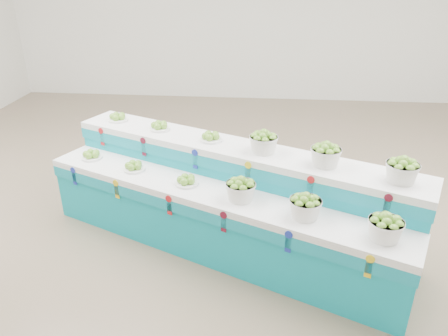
{
  "coord_description": "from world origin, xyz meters",
  "views": [
    {
      "loc": [
        0.34,
        -4.28,
        2.73
      ],
      "look_at": [
        -0.02,
        -0.43,
        0.87
      ],
      "focal_mm": 34.59,
      "sensor_mm": 36.0,
      "label": 1
    }
  ],
  "objects": [
    {
      "name": "basket_lower_mid",
      "position": [
        0.74,
        -1.03,
        0.83
      ],
      "size": [
        0.37,
        0.37,
        0.21
      ],
      "primitive_type": null,
      "rotation": [
        0.0,
        0.0,
        -0.42
      ],
      "color": "silver",
      "rests_on": "display_stand"
    },
    {
      "name": "basket_lower_left",
      "position": [
        0.17,
        -0.77,
        0.83
      ],
      "size": [
        0.37,
        0.37,
        0.21
      ],
      "primitive_type": null,
      "rotation": [
        0.0,
        0.0,
        -0.42
      ],
      "color": "silver",
      "rests_on": "display_stand"
    },
    {
      "name": "ground",
      "position": [
        0.0,
        0.0,
        0.0
      ],
      "size": [
        10.0,
        10.0,
        0.0
      ],
      "primitive_type": "plane",
      "color": "#74664E",
      "rests_on": "ground"
    },
    {
      "name": "back_wall",
      "position": [
        0.0,
        5.0,
        2.0
      ],
      "size": [
        10.0,
        0.0,
        10.0
      ],
      "primitive_type": "plane",
      "rotation": [
        1.57,
        0.0,
        0.0
      ],
      "color": "silver",
      "rests_on": "ground"
    },
    {
      "name": "plate_upper_mid",
      "position": [
        -0.8,
        0.18,
        1.07
      ],
      "size": [
        0.31,
        0.31,
        0.1
      ],
      "primitive_type": "cylinder",
      "rotation": [
        0.0,
        0.0,
        -0.42
      ],
      "color": "white",
      "rests_on": "display_stand"
    },
    {
      "name": "basket_upper_right",
      "position": [
        1.54,
        -0.86,
        1.13
      ],
      "size": [
        0.37,
        0.37,
        0.21
      ],
      "primitive_type": null,
      "rotation": [
        0.0,
        0.0,
        -0.42
      ],
      "color": "silver",
      "rests_on": "display_stand"
    },
    {
      "name": "plate_upper_right",
      "position": [
        -0.19,
        -0.09,
        1.07
      ],
      "size": [
        0.31,
        0.31,
        0.1
      ],
      "primitive_type": "cylinder",
      "rotation": [
        0.0,
        0.0,
        -0.42
      ],
      "color": "white",
      "rests_on": "display_stand"
    },
    {
      "name": "plate_lower_left",
      "position": [
        -1.56,
        -0.0,
        0.77
      ],
      "size": [
        0.31,
        0.31,
        0.1
      ],
      "primitive_type": "cylinder",
      "rotation": [
        0.0,
        0.0,
        -0.42
      ],
      "color": "white",
      "rests_on": "display_stand"
    },
    {
      "name": "plate_upper_left",
      "position": [
        -1.36,
        0.43,
        1.07
      ],
      "size": [
        0.31,
        0.31,
        0.1
      ],
      "primitive_type": "cylinder",
      "rotation": [
        0.0,
        0.0,
        -0.42
      ],
      "color": "white",
      "rests_on": "display_stand"
    },
    {
      "name": "display_stand",
      "position": [
        -0.02,
        -0.43,
        0.51
      ],
      "size": [
        3.95,
        2.49,
        1.02
      ],
      "primitive_type": null,
      "rotation": [
        0.0,
        0.0,
        -0.42
      ],
      "color": "#0D98AA",
      "rests_on": "ground"
    },
    {
      "name": "basket_lower_right",
      "position": [
        1.35,
        -1.3,
        0.83
      ],
      "size": [
        0.37,
        0.37,
        0.21
      ],
      "primitive_type": null,
      "rotation": [
        0.0,
        0.0,
        -0.42
      ],
      "color": "silver",
      "rests_on": "display_stand"
    },
    {
      "name": "plate_lower_mid",
      "position": [
        -1.0,
        -0.25,
        0.77
      ],
      "size": [
        0.31,
        0.31,
        0.1
      ],
      "primitive_type": "cylinder",
      "rotation": [
        0.0,
        0.0,
        -0.42
      ],
      "color": "white",
      "rests_on": "display_stand"
    },
    {
      "name": "basket_upper_mid",
      "position": [
        0.93,
        -0.59,
        1.13
      ],
      "size": [
        0.37,
        0.37,
        0.21
      ],
      "primitive_type": null,
      "rotation": [
        0.0,
        0.0,
        -0.42
      ],
      "color": "silver",
      "rests_on": "display_stand"
    },
    {
      "name": "basket_upper_left",
      "position": [
        0.36,
        -0.33,
        1.13
      ],
      "size": [
        0.37,
        0.37,
        0.21
      ],
      "primitive_type": null,
      "rotation": [
        0.0,
        0.0,
        -0.42
      ],
      "color": "silver",
      "rests_on": "display_stand"
    },
    {
      "name": "plate_lower_right",
      "position": [
        -0.39,
        -0.53,
        0.77
      ],
      "size": [
        0.31,
        0.31,
        0.1
      ],
      "primitive_type": "cylinder",
      "rotation": [
        0.0,
        0.0,
        -0.42
      ],
      "color": "white",
      "rests_on": "display_stand"
    }
  ]
}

